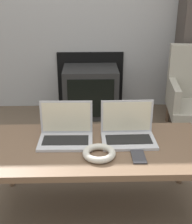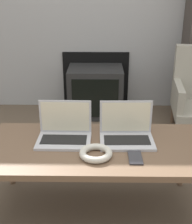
{
  "view_description": "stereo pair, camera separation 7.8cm",
  "coord_description": "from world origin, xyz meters",
  "px_view_note": "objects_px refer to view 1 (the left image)",
  "views": [
    {
      "loc": [
        -0.05,
        -1.37,
        1.33
      ],
      "look_at": [
        0.0,
        0.48,
        0.53
      ],
      "focal_mm": 50.0,
      "sensor_mm": 36.0,
      "label": 1
    },
    {
      "loc": [
        0.03,
        -1.37,
        1.33
      ],
      "look_at": [
        0.0,
        0.48,
        0.53
      ],
      "focal_mm": 50.0,
      "sensor_mm": 36.0,
      "label": 2
    }
  ],
  "objects_px": {
    "laptop_right": "(128,131)",
    "tv": "(91,91)",
    "headphones": "(99,153)",
    "laptop_left": "(66,132)",
    "phone": "(138,156)"
  },
  "relations": [
    {
      "from": "phone",
      "to": "tv",
      "type": "relative_size",
      "value": 0.26
    },
    {
      "from": "laptop_left",
      "to": "headphones",
      "type": "distance_m",
      "value": 0.27
    },
    {
      "from": "headphones",
      "to": "phone",
      "type": "relative_size",
      "value": 1.24
    },
    {
      "from": "laptop_left",
      "to": "tv",
      "type": "xyz_separation_m",
      "value": [
        0.16,
        1.42,
        -0.25
      ]
    },
    {
      "from": "laptop_right",
      "to": "headphones",
      "type": "distance_m",
      "value": 0.26
    },
    {
      "from": "laptop_left",
      "to": "phone",
      "type": "bearing_deg",
      "value": -26.47
    },
    {
      "from": "laptop_right",
      "to": "laptop_left",
      "type": "bearing_deg",
      "value": 178.78
    },
    {
      "from": "laptop_right",
      "to": "phone",
      "type": "distance_m",
      "value": 0.21
    },
    {
      "from": "headphones",
      "to": "laptop_left",
      "type": "bearing_deg",
      "value": 134.23
    },
    {
      "from": "phone",
      "to": "tv",
      "type": "bearing_deg",
      "value": 98.33
    },
    {
      "from": "laptop_right",
      "to": "headphones",
      "type": "xyz_separation_m",
      "value": [
        -0.18,
        -0.19,
        -0.03
      ]
    },
    {
      "from": "tv",
      "to": "laptop_right",
      "type": "bearing_deg",
      "value": -81.75
    },
    {
      "from": "laptop_right",
      "to": "tv",
      "type": "distance_m",
      "value": 1.46
    },
    {
      "from": "laptop_right",
      "to": "headphones",
      "type": "bearing_deg",
      "value": -133.8
    },
    {
      "from": "laptop_left",
      "to": "headphones",
      "type": "xyz_separation_m",
      "value": [
        0.19,
        -0.19,
        -0.03
      ]
    }
  ]
}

